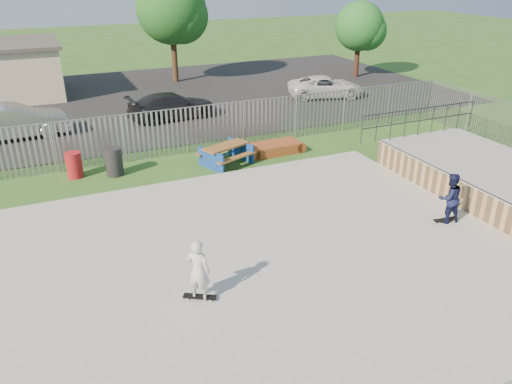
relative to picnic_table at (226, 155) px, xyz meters
name	(u,v)px	position (x,y,z in m)	size (l,w,h in m)	color
ground	(249,264)	(-2.05, -7.13, -0.42)	(120.00, 120.00, 0.00)	#2D5D1F
concrete_slab	(249,261)	(-2.05, -7.13, -0.34)	(15.00, 12.00, 0.15)	#9F9F9A
quarter_pipe	(483,176)	(7.45, -6.09, 0.14)	(5.50, 7.05, 2.19)	tan
fence	(223,167)	(-1.05, -2.54, 0.58)	(26.04, 16.02, 2.00)	gray
picnic_table	(226,155)	(0.00, 0.00, 0.00)	(2.37, 2.17, 0.81)	brown
funbox	(274,148)	(2.33, 0.41, -0.20)	(2.22, 1.16, 0.44)	brown
trash_bin_red	(74,165)	(-5.72, 1.09, 0.08)	(0.59, 0.59, 0.98)	maroon
trash_bin_grey	(114,162)	(-4.31, 0.69, 0.13)	(0.65, 0.65, 1.09)	black
parking_lot	(122,101)	(-2.05, 11.87, -0.41)	(40.00, 18.00, 0.02)	black
car_silver	(14,122)	(-7.76, 7.01, 0.39)	(1.66, 4.76, 1.57)	#BBBCC1
car_dark	(172,106)	(-0.26, 7.20, 0.27)	(1.86, 4.58, 1.33)	black
car_white	(326,87)	(9.40, 7.90, 0.23)	(2.08, 4.51, 1.25)	silver
tree_mid	(171,9)	(2.29, 15.78, 4.30)	(4.53, 4.53, 7.00)	#45301B
tree_right	(359,26)	(14.44, 12.13, 3.03)	(3.33, 3.33, 5.13)	#402219
skateboard_a	(446,220)	(4.38, -7.60, -0.23)	(0.82, 0.29, 0.08)	black
skateboard_b	(200,297)	(-3.81, -8.27, -0.23)	(0.79, 0.58, 0.08)	black
skater_navy	(449,198)	(4.38, -7.60, 0.53)	(0.78, 0.60, 1.60)	#121639
skater_white	(198,271)	(-3.81, -8.27, 0.53)	(0.58, 0.38, 1.60)	silver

